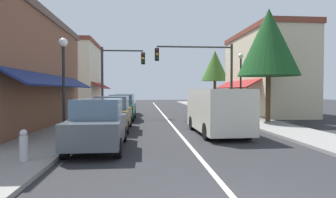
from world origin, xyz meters
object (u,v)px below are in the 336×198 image
object	(u,v)px
traffic_signal_mast_arm	(204,67)
tree_right_near	(269,42)
parked_car_nearest_left	(98,124)
traffic_signal_left_corner	(117,71)
van_in_lane	(217,110)
tree_right_far	(215,66)
parked_car_third_left	(122,107)
parked_car_far_left	(125,104)
street_lamp_right_mid	(241,75)
fire_hydrant	(24,145)
street_lamp_left_near	(64,70)
parked_car_second_left	(113,113)

from	to	relation	value
traffic_signal_mast_arm	tree_right_near	xyz separation A→B (m)	(3.32, -3.35, 1.25)
parked_car_nearest_left	traffic_signal_left_corner	distance (m)	12.32
van_in_lane	traffic_signal_mast_arm	size ratio (longest dim) A/B	0.91
tree_right_near	tree_right_far	bearing A→B (deg)	89.66
parked_car_third_left	parked_car_far_left	world-z (taller)	same
parked_car_nearest_left	street_lamp_right_mid	size ratio (longest dim) A/B	0.89
traffic_signal_mast_arm	traffic_signal_left_corner	world-z (taller)	traffic_signal_mast_arm
street_lamp_right_mid	fire_hydrant	bearing A→B (deg)	-132.01
traffic_signal_left_corner	street_lamp_left_near	size ratio (longest dim) A/B	1.27
parked_car_second_left	van_in_lane	world-z (taller)	van_in_lane
parked_car_third_left	tree_right_near	xyz separation A→B (m)	(9.23, -2.71, 4.16)
parked_car_second_left	parked_car_far_left	distance (m)	9.61
parked_car_second_left	tree_right_near	xyz separation A→B (m)	(9.33, 2.45, 4.16)
parked_car_third_left	parked_car_far_left	bearing A→B (deg)	91.60
traffic_signal_mast_arm	traffic_signal_left_corner	xyz separation A→B (m)	(-6.42, 1.53, -0.24)
street_lamp_right_mid	traffic_signal_mast_arm	bearing A→B (deg)	148.94
parked_car_third_left	street_lamp_left_near	xyz separation A→B (m)	(-1.80, -7.85, 2.01)
parked_car_far_left	traffic_signal_mast_arm	size ratio (longest dim) A/B	0.72
parked_car_third_left	street_lamp_right_mid	xyz separation A→B (m)	(8.17, -0.72, 2.24)
parked_car_second_left	tree_right_near	world-z (taller)	tree_right_near
parked_car_nearest_left	parked_car_second_left	bearing A→B (deg)	89.87
van_in_lane	traffic_signal_mast_arm	world-z (taller)	traffic_signal_mast_arm
street_lamp_right_mid	street_lamp_left_near	bearing A→B (deg)	-144.44
parked_car_nearest_left	parked_car_far_left	world-z (taller)	same
parked_car_nearest_left	street_lamp_right_mid	distance (m)	12.52
tree_right_near	fire_hydrant	world-z (taller)	tree_right_near
tree_right_near	parked_car_nearest_left	bearing A→B (deg)	-142.58
parked_car_third_left	parked_car_second_left	bearing A→B (deg)	-90.14
traffic_signal_mast_arm	street_lamp_right_mid	bearing A→B (deg)	-31.06
van_in_lane	street_lamp_right_mid	world-z (taller)	street_lamp_right_mid
street_lamp_right_mid	parked_car_third_left	bearing A→B (deg)	174.95
fire_hydrant	tree_right_far	bearing A→B (deg)	63.86
van_in_lane	tree_right_far	size ratio (longest dim) A/B	0.81
parked_car_nearest_left	parked_car_far_left	bearing A→B (deg)	89.80
parked_car_nearest_left	parked_car_third_left	world-z (taller)	same
van_in_lane	parked_car_nearest_left	bearing A→B (deg)	-149.37
parked_car_second_left	tree_right_far	bearing A→B (deg)	60.25
tree_right_far	parked_car_nearest_left	bearing A→B (deg)	-114.41
parked_car_nearest_left	parked_car_far_left	distance (m)	14.30
parked_car_far_left	parked_car_second_left	bearing A→B (deg)	-90.99
parked_car_far_left	street_lamp_right_mid	size ratio (longest dim) A/B	0.90
traffic_signal_mast_arm	street_lamp_left_near	world-z (taller)	traffic_signal_mast_arm
parked_car_second_left	tree_right_far	size ratio (longest dim) A/B	0.64
street_lamp_left_near	fire_hydrant	distance (m)	4.61
parked_car_nearest_left	street_lamp_right_mid	world-z (taller)	street_lamp_right_mid
tree_right_near	street_lamp_left_near	bearing A→B (deg)	-155.04
traffic_signal_left_corner	street_lamp_right_mid	bearing A→B (deg)	-18.42
parked_car_second_left	traffic_signal_left_corner	size ratio (longest dim) A/B	0.77
parked_car_third_left	tree_right_far	bearing A→B (deg)	50.36
traffic_signal_mast_arm	van_in_lane	bearing A→B (deg)	-97.63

